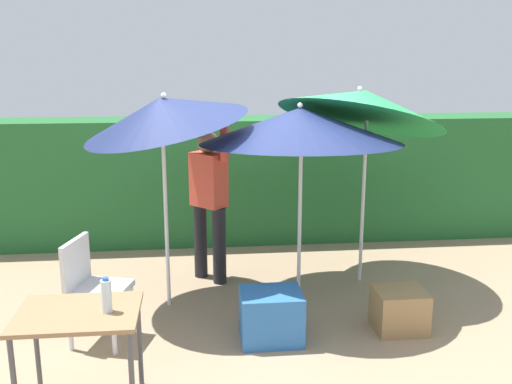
% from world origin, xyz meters
% --- Properties ---
extents(ground_plane, '(24.00, 24.00, 0.00)m').
position_xyz_m(ground_plane, '(0.00, 0.00, 0.00)').
color(ground_plane, '#9E8466').
extents(hedge_row, '(8.00, 0.70, 1.58)m').
position_xyz_m(hedge_row, '(0.00, 2.27, 0.79)').
color(hedge_row, '#23602D').
rests_on(hedge_row, ground_plane).
extents(umbrella_rainbow, '(1.80, 1.72, 2.38)m').
position_xyz_m(umbrella_rainbow, '(1.13, 0.74, 1.86)').
color(umbrella_rainbow, silver).
rests_on(umbrella_rainbow, ground_plane).
extents(umbrella_orange, '(1.90, 1.91, 1.94)m').
position_xyz_m(umbrella_orange, '(0.42, 0.31, 1.72)').
color(umbrella_orange, silver).
rests_on(umbrella_orange, ground_plane).
extents(umbrella_yellow, '(1.54, 1.51, 2.21)m').
position_xyz_m(umbrella_yellow, '(-0.84, 0.26, 1.86)').
color(umbrella_yellow, silver).
rests_on(umbrella_yellow, ground_plane).
extents(person_vendor, '(0.45, 0.46, 1.88)m').
position_xyz_m(person_vendor, '(-0.43, 0.89, 0.93)').
color(person_vendor, black).
rests_on(person_vendor, ground_plane).
extents(chair_plastic, '(0.54, 0.54, 0.89)m').
position_xyz_m(chair_plastic, '(-1.44, -0.37, 0.51)').
color(chair_plastic, silver).
rests_on(chair_plastic, ground_plane).
extents(cooler_box, '(0.52, 0.42, 0.43)m').
position_xyz_m(cooler_box, '(0.04, -0.51, 0.22)').
color(cooler_box, '#2D6BB7').
rests_on(cooler_box, ground_plane).
extents(crate_cardboard, '(0.43, 0.40, 0.37)m').
position_xyz_m(crate_cardboard, '(1.19, -0.43, 0.18)').
color(crate_cardboard, '#9E7A4C').
rests_on(crate_cardboard, ground_plane).
extents(folding_table, '(0.80, 0.60, 0.72)m').
position_xyz_m(folding_table, '(-1.35, -1.35, 0.64)').
color(folding_table, '#4C4C51').
rests_on(folding_table, ground_plane).
extents(bottle_water, '(0.07, 0.07, 0.24)m').
position_xyz_m(bottle_water, '(-1.15, -1.38, 0.84)').
color(bottle_water, silver).
rests_on(bottle_water, folding_table).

